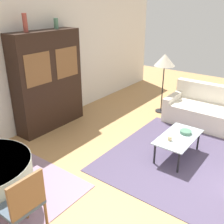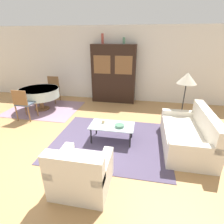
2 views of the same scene
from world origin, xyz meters
The scene contains 16 objects.
ground_plane centered at (0.00, 0.00, 0.00)m, with size 14.00×14.00×0.00m, color tan.
wall_back centered at (0.00, 3.63, 1.35)m, with size 10.00×0.06×2.70m.
area_rug centered at (1.00, 0.51, 0.01)m, with size 2.72×2.27×0.01m.
dining_rug centered at (-1.68, 2.10, 0.01)m, with size 2.34×1.81×0.01m.
couch centered at (2.74, 0.60, 0.30)m, with size 0.95×1.73×0.86m.
armchair centered at (0.81, -0.98, 0.31)m, with size 0.88×0.81×0.83m.
coffee_table centered at (1.02, 0.54, 0.38)m, with size 1.02×0.56×0.41m.
display_cabinet centered at (0.55, 3.37, 1.05)m, with size 1.60×0.43×2.09m.
dining_table centered at (-1.73, 2.05, 0.59)m, with size 1.27×1.27×0.73m.
dining_chair_near centered at (-1.73, 1.20, 0.56)m, with size 0.44×0.44×0.94m.
dining_chair_far centered at (-1.73, 2.90, 0.56)m, with size 0.44×0.44×0.94m.
floor_lamp centered at (2.77, 1.75, 1.29)m, with size 0.50×0.50×1.47m.
cup centered at (0.80, 0.61, 0.45)m, with size 0.07×0.07×0.07m.
bowl centered at (1.21, 0.49, 0.45)m, with size 0.21×0.21×0.06m.
vase_tall centered at (0.15, 3.37, 2.26)m, with size 0.09×0.09×0.34m.
vase_short centered at (0.90, 3.37, 2.20)m, with size 0.09×0.09×0.21m.
Camera 2 is at (1.70, -3.01, 2.30)m, focal length 28.00 mm.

